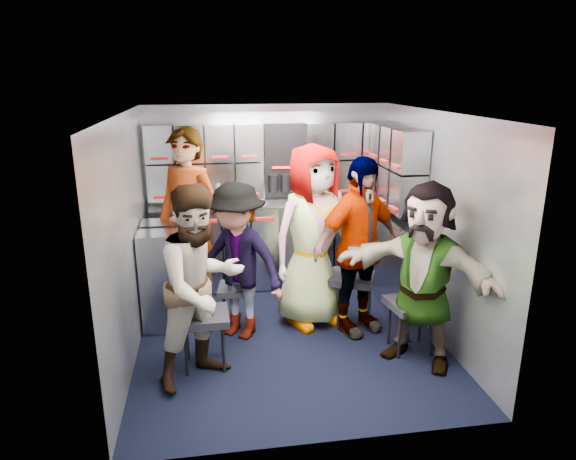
{
  "coord_description": "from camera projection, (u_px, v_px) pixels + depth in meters",
  "views": [
    {
      "loc": [
        -0.7,
        -4.36,
        2.4
      ],
      "look_at": [
        0.05,
        0.35,
        0.97
      ],
      "focal_mm": 32.0,
      "sensor_mm": 36.0,
      "label": 1
    }
  ],
  "objects": [
    {
      "name": "cup_right",
      "position": [
        338.0,
        196.0,
        5.89
      ],
      "size": [
        0.08,
        0.08,
        0.11
      ],
      "primitive_type": "cylinder",
      "color": "tan",
      "rests_on": "counter"
    },
    {
      "name": "bottle_left",
      "position": [
        232.0,
        192.0,
        5.69
      ],
      "size": [
        0.06,
        0.06,
        0.27
      ],
      "primitive_type": "cylinder",
      "color": "white",
      "rests_on": "counter"
    },
    {
      "name": "jump_seat_mid_right",
      "position": [
        351.0,
        280.0,
        5.11
      ],
      "size": [
        0.55,
        0.54,
        0.5
      ],
      "rotation": [
        0.0,
        0.0,
        -0.43
      ],
      "color": "black",
      "rests_on": "ground"
    },
    {
      "name": "bottle_right",
      "position": [
        309.0,
        191.0,
        5.83
      ],
      "size": [
        0.06,
        0.06,
        0.24
      ],
      "primitive_type": "cylinder",
      "color": "white",
      "rests_on": "counter"
    },
    {
      "name": "cup_left",
      "position": [
        191.0,
        201.0,
        5.64
      ],
      "size": [
        0.09,
        0.09,
        0.09
      ],
      "primitive_type": "cylinder",
      "color": "tan",
      "rests_on": "counter"
    },
    {
      "name": "jump_seat_mid_left",
      "position": [
        237.0,
        291.0,
        5.04
      ],
      "size": [
        0.41,
        0.39,
        0.43
      ],
      "rotation": [
        0.0,
        0.0,
        -0.14
      ],
      "color": "black",
      "rests_on": "ground"
    },
    {
      "name": "bottle_mid",
      "position": [
        218.0,
        194.0,
        5.68
      ],
      "size": [
        0.07,
        0.07,
        0.24
      ],
      "primitive_type": "cylinder",
      "color": "white",
      "rests_on": "counter"
    },
    {
      "name": "wall_right",
      "position": [
        435.0,
        226.0,
        4.83
      ],
      "size": [
        0.04,
        3.0,
        2.1
      ],
      "primitive_type": "cube",
      "color": "gray",
      "rests_on": "ground"
    },
    {
      "name": "red_latch_strip",
      "position": [
        273.0,
        219.0,
        5.7
      ],
      "size": [
        2.6,
        0.02,
        0.03
      ],
      "primitive_type": "cube",
      "color": "#A70D0F",
      "rests_on": "cart_bank_back"
    },
    {
      "name": "attendant_arc_c",
      "position": [
        313.0,
        237.0,
        4.99
      ],
      "size": [
        1.03,
        0.87,
        1.81
      ],
      "primitive_type": "imported",
      "rotation": [
        0.0,
        0.0,
        0.39
      ],
      "color": "black",
      "rests_on": "ground"
    },
    {
      "name": "cart_bank_back",
      "position": [
        271.0,
        246.0,
        6.0
      ],
      "size": [
        2.68,
        0.38,
        0.99
      ],
      "primitive_type": "cube",
      "color": "#9FA4AF",
      "rests_on": "ground"
    },
    {
      "name": "jump_seat_near_right",
      "position": [
        412.0,
        306.0,
        4.57
      ],
      "size": [
        0.46,
        0.45,
        0.49
      ],
      "rotation": [
        0.0,
        0.0,
        0.15
      ],
      "color": "black",
      "rests_on": "ground"
    },
    {
      "name": "wall_left",
      "position": [
        128.0,
        240.0,
        4.41
      ],
      "size": [
        0.04,
        3.0,
        2.1
      ],
      "primitive_type": "cube",
      "color": "gray",
      "rests_on": "ground"
    },
    {
      "name": "attendant_arc_b",
      "position": [
        237.0,
        262.0,
        4.76
      ],
      "size": [
        1.11,
        1.02,
        1.5
      ],
      "primitive_type": "imported",
      "rotation": [
        0.0,
        0.0,
        -0.63
      ],
      "color": "black",
      "rests_on": "ground"
    },
    {
      "name": "attendant_arc_a",
      "position": [
        201.0,
        286.0,
        4.03
      ],
      "size": [
        1.0,
        0.96,
        1.63
      ],
      "primitive_type": "imported",
      "rotation": [
        0.0,
        0.0,
        0.61
      ],
      "color": "black",
      "rests_on": "ground"
    },
    {
      "name": "cart_bank_left",
      "position": [
        163.0,
        275.0,
        5.13
      ],
      "size": [
        0.38,
        0.76,
        0.99
      ],
      "primitive_type": "cube",
      "color": "#9FA4AF",
      "rests_on": "ground"
    },
    {
      "name": "attendant_arc_e",
      "position": [
        423.0,
        275.0,
        4.29
      ],
      "size": [
        1.4,
        1.37,
        1.6
      ],
      "primitive_type": "imported",
      "rotation": [
        0.0,
        0.0,
        -0.77
      ],
      "color": "black",
      "rests_on": "ground"
    },
    {
      "name": "jump_seat_near_left",
      "position": [
        204.0,
        319.0,
        4.31
      ],
      "size": [
        0.42,
        0.4,
        0.49
      ],
      "rotation": [
        0.0,
        0.0,
        0.02
      ],
      "color": "black",
      "rests_on": "ground"
    },
    {
      "name": "coffee_niche",
      "position": [
        285.0,
        161.0,
        5.86
      ],
      "size": [
        0.46,
        0.16,
        0.84
      ],
      "primitive_type": null,
      "color": "black",
      "rests_on": "wall_back"
    },
    {
      "name": "attendant_standing",
      "position": [
        188.0,
        224.0,
        5.2
      ],
      "size": [
        0.84,
        0.78,
        1.93
      ],
      "primitive_type": "imported",
      "rotation": [
        0.0,
        0.0,
        -0.61
      ],
      "color": "black",
      "rests_on": "ground"
    },
    {
      "name": "right_cabinet",
      "position": [
        394.0,
        260.0,
        5.53
      ],
      "size": [
        0.28,
        1.2,
        1.0
      ],
      "primitive_type": "cube",
      "color": "#9FA4AF",
      "rests_on": "ground"
    },
    {
      "name": "floor",
      "position": [
        289.0,
        337.0,
        4.92
      ],
      "size": [
        3.0,
        3.0,
        0.0
      ],
      "primitive_type": "plane",
      "color": "black",
      "rests_on": "ground"
    },
    {
      "name": "counter",
      "position": [
        271.0,
        203.0,
        5.85
      ],
      "size": [
        2.68,
        0.42,
        0.03
      ],
      "primitive_type": "cube",
      "color": "#ADAFB4",
      "rests_on": "cart_bank_back"
    },
    {
      "name": "locker_bank_right",
      "position": [
        396.0,
        167.0,
        5.34
      ],
      "size": [
        0.28,
        1.0,
        0.82
      ],
      "primitive_type": "cube",
      "color": "#9FA4AF",
      "rests_on": "wall_right"
    },
    {
      "name": "attendant_arc_d",
      "position": [
        358.0,
        247.0,
        4.82
      ],
      "size": [
        1.09,
        0.79,
        1.71
      ],
      "primitive_type": "imported",
      "rotation": [
        0.0,
        0.0,
        0.42
      ],
      "color": "black",
      "rests_on": "ground"
    },
    {
      "name": "locker_bank_back",
      "position": [
        270.0,
        160.0,
        5.77
      ],
      "size": [
        2.68,
        0.28,
        0.82
      ],
      "primitive_type": "cube",
      "color": "#9FA4AF",
      "rests_on": "wall_back"
    },
    {
      "name": "jump_seat_center",
      "position": [
        308.0,
        280.0,
        5.31
      ],
      "size": [
        0.38,
        0.36,
        0.42
      ],
      "rotation": [
        0.0,
        0.0,
        0.08
      ],
      "color": "black",
      "rests_on": "ground"
    },
    {
      "name": "ceiling",
      "position": [
        289.0,
        113.0,
        4.32
      ],
      "size": [
        2.8,
        3.0,
        0.02
      ],
      "primitive_type": "cube",
      "color": "silver",
      "rests_on": "wall_back"
    },
    {
      "name": "wall_back",
      "position": [
        269.0,
        196.0,
        6.04
      ],
      "size": [
        2.8,
        0.04,
        2.1
      ],
      "primitive_type": "cube",
      "color": "gray",
      "rests_on": "ground"
    }
  ]
}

